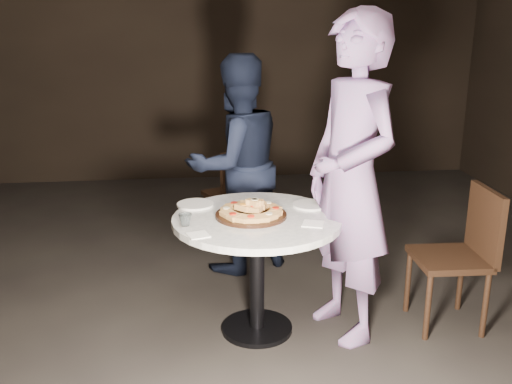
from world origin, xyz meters
TOP-DOWN VIEW (x-y plane):
  - floor at (0.00, 0.00)m, footprint 7.00×7.00m
  - table at (0.05, -0.03)m, footprint 1.08×1.08m
  - serving_board at (0.02, -0.02)m, footprint 0.52×0.52m
  - focaccia_pile at (0.02, -0.02)m, footprint 0.36×0.35m
  - plate_left at (-0.29, 0.21)m, footprint 0.25×0.25m
  - plate_right at (0.39, 0.13)m, footprint 0.26×0.26m
  - water_glass at (-0.35, -0.13)m, footprint 0.09×0.09m
  - napkin_near at (-0.28, -0.29)m, footprint 0.13×0.13m
  - napkin_far at (0.34, -0.19)m, footprint 0.14×0.14m
  - chair_far at (0.05, 1.36)m, footprint 0.51×0.52m
  - chair_right at (1.27, -0.08)m, footprint 0.43×0.41m
  - diner_navy at (0.01, 0.91)m, footprint 0.94×0.86m
  - diner_teal at (0.57, -0.08)m, footprint 0.63×0.78m

SIDE VIEW (x-z plane):
  - floor at x=0.00m, z-range 0.00..0.00m
  - chair_far at x=0.05m, z-range 0.06..0.87m
  - chair_right at x=1.27m, z-range 0.07..0.91m
  - table at x=0.05m, z-range 0.23..0.94m
  - napkin_near at x=-0.28m, z-range 0.72..0.72m
  - napkin_far at x=0.34m, z-range 0.72..0.72m
  - plate_right at x=0.39m, z-range 0.72..0.73m
  - plate_left at x=-0.29m, z-range 0.72..0.73m
  - serving_board at x=0.02m, z-range 0.72..0.73m
  - water_glass at x=-0.35m, z-range 0.72..0.78m
  - focaccia_pile at x=0.02m, z-range 0.71..0.81m
  - diner_navy at x=0.01m, z-range 0.00..1.56m
  - diner_teal at x=0.57m, z-range 0.00..1.85m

